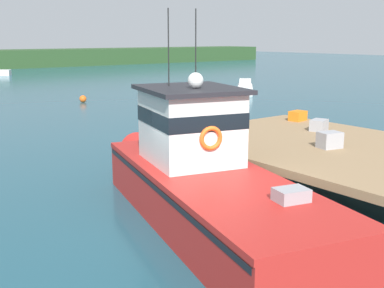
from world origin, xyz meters
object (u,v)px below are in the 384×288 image
(main_fishing_boat, at_px, (201,176))
(mooring_buoy_outer, at_px, (83,99))
(crate_single_by_cleat, at_px, (319,125))
(mooring_buoy_spare_mooring, at_px, (143,96))
(crate_stack_near_edge, at_px, (330,140))
(moored_boat_near_channel, at_px, (245,88))
(crate_stack_mid_dock, at_px, (298,116))

(main_fishing_boat, height_order, mooring_buoy_outer, main_fishing_boat)
(crate_single_by_cleat, bearing_deg, mooring_buoy_spare_mooring, 75.17)
(crate_single_by_cleat, bearing_deg, mooring_buoy_outer, 87.17)
(main_fishing_boat, height_order, mooring_buoy_spare_mooring, main_fishing_boat)
(crate_stack_near_edge, bearing_deg, moored_boat_near_channel, 51.57)
(moored_boat_near_channel, height_order, mooring_buoy_outer, moored_boat_near_channel)
(crate_single_by_cleat, xyz_separation_m, crate_stack_mid_dock, (0.96, 1.68, -0.01))
(crate_stack_mid_dock, height_order, mooring_buoy_outer, crate_stack_mid_dock)
(crate_stack_mid_dock, xyz_separation_m, mooring_buoy_outer, (0.00, 17.81, -1.15))
(crate_single_by_cleat, height_order, crate_stack_mid_dock, crate_single_by_cleat)
(crate_single_by_cleat, xyz_separation_m, mooring_buoy_outer, (0.96, 19.49, -1.15))
(main_fishing_boat, distance_m, crate_single_by_cleat, 6.00)
(main_fishing_boat, height_order, crate_stack_near_edge, main_fishing_boat)
(crate_stack_near_edge, height_order, mooring_buoy_spare_mooring, crate_stack_near_edge)
(main_fishing_boat, relative_size, crate_single_by_cleat, 16.57)
(crate_stack_mid_dock, bearing_deg, main_fishing_boat, -156.74)
(crate_stack_mid_dock, bearing_deg, crate_single_by_cleat, -119.79)
(moored_boat_near_channel, bearing_deg, mooring_buoy_outer, 167.44)
(main_fishing_boat, xyz_separation_m, crate_stack_mid_dock, (6.82, 2.93, 0.37))
(crate_single_by_cleat, distance_m, crate_stack_near_edge, 2.50)
(crate_stack_near_edge, distance_m, mooring_buoy_outer, 21.44)
(moored_boat_near_channel, xyz_separation_m, mooring_buoy_outer, (-11.98, 2.67, -0.14))
(main_fishing_boat, bearing_deg, mooring_buoy_spare_mooring, 61.36)
(main_fishing_boat, distance_m, moored_boat_near_channel, 26.08)
(crate_single_by_cleat, xyz_separation_m, moored_boat_near_channel, (12.94, 16.82, -1.01))
(mooring_buoy_outer, bearing_deg, crate_stack_mid_dock, -90.00)
(main_fishing_boat, distance_m, mooring_buoy_outer, 21.84)
(crate_stack_mid_dock, distance_m, crate_stack_near_edge, 4.40)
(crate_single_by_cleat, xyz_separation_m, crate_stack_near_edge, (-1.79, -1.74, 0.04))
(main_fishing_boat, relative_size, moored_boat_near_channel, 2.74)
(crate_stack_near_edge, height_order, moored_boat_near_channel, crate_stack_near_edge)
(crate_stack_near_edge, distance_m, mooring_buoy_spare_mooring, 21.24)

